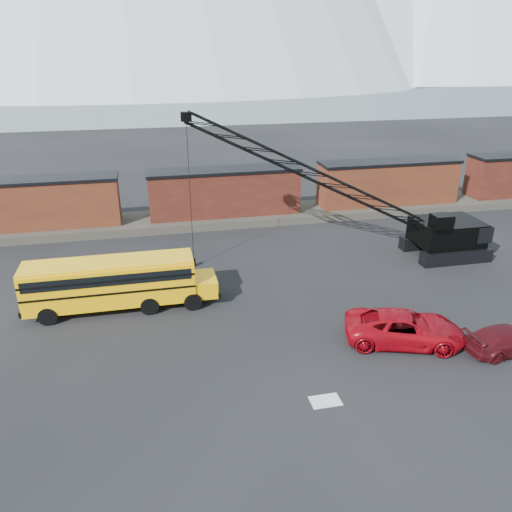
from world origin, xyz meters
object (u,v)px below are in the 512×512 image
(crawler_crane, at_px, (327,181))
(red_pickup, at_px, (404,328))
(maroon_suv, at_px, (508,339))
(school_bus, at_px, (116,282))

(crawler_crane, bearing_deg, red_pickup, -87.22)
(red_pickup, height_order, crawler_crane, crawler_crane)
(red_pickup, xyz_separation_m, maroon_suv, (4.99, -1.96, -0.18))
(maroon_suv, relative_size, crawler_crane, 0.22)
(maroon_suv, distance_m, crawler_crane, 15.68)
(red_pickup, distance_m, crawler_crane, 12.80)
(school_bus, relative_size, maroon_suv, 2.40)
(school_bus, height_order, maroon_suv, school_bus)
(red_pickup, xyz_separation_m, crawler_crane, (-0.57, 11.65, 5.26))
(school_bus, distance_m, crawler_crane, 16.00)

